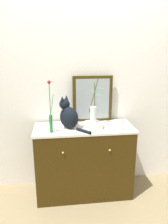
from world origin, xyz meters
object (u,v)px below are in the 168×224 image
object	(u,v)px
sideboard	(84,161)
vase_glass_clear	(93,112)
cat_sitting	(69,116)
bowl_porcelain	(93,125)
vase_slim_green	(51,116)
mirror_leaning	(93,99)
candle_pillar	(121,124)

from	to	relation	value
sideboard	vase_glass_clear	distance (m)	0.63
cat_sitting	vase_glass_clear	bearing A→B (deg)	-7.40
cat_sitting	bowl_porcelain	xyz separation A→B (m)	(0.27, -0.04, -0.12)
cat_sitting	vase_slim_green	world-z (taller)	vase_slim_green
mirror_leaning	cat_sitting	distance (m)	0.40
sideboard	vase_glass_clear	world-z (taller)	vase_glass_clear
cat_sitting	vase_slim_green	size ratio (longest dim) A/B	0.67
mirror_leaning	vase_slim_green	bearing A→B (deg)	-146.67
cat_sitting	vase_slim_green	xyz separation A→B (m)	(-0.19, -0.11, 0.04)
vase_slim_green	cat_sitting	bearing A→B (deg)	30.51
cat_sitting	candle_pillar	bearing A→B (deg)	-10.45
vase_glass_clear	vase_slim_green	bearing A→B (deg)	-170.54
vase_glass_clear	mirror_leaning	bearing A→B (deg)	83.50
candle_pillar	vase_slim_green	bearing A→B (deg)	-179.50
candle_pillar	vase_glass_clear	bearing A→B (deg)	166.84
mirror_leaning	bowl_porcelain	distance (m)	0.36
mirror_leaning	bowl_porcelain	xyz separation A→B (m)	(-0.03, -0.25, -0.25)
candle_pillar	bowl_porcelain	bearing A→B (deg)	167.24
sideboard	candle_pillar	xyz separation A→B (m)	(0.41, -0.11, 0.49)
mirror_leaning	vase_slim_green	distance (m)	0.61
sideboard	mirror_leaning	size ratio (longest dim) A/B	2.04
vase_glass_clear	candle_pillar	distance (m)	0.34
sideboard	bowl_porcelain	size ratio (longest dim) A/B	4.97
vase_slim_green	mirror_leaning	bearing A→B (deg)	33.33
sideboard	vase_slim_green	bearing A→B (deg)	-162.05
bowl_porcelain	vase_glass_clear	distance (m)	0.15
bowl_porcelain	candle_pillar	xyz separation A→B (m)	(0.31, -0.07, 0.02)
mirror_leaning	vase_glass_clear	distance (m)	0.27
candle_pillar	sideboard	bearing A→B (deg)	164.53
mirror_leaning	bowl_porcelain	bearing A→B (deg)	-97.03
candle_pillar	cat_sitting	bearing A→B (deg)	169.55
sideboard	vase_glass_clear	bearing A→B (deg)	-22.14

